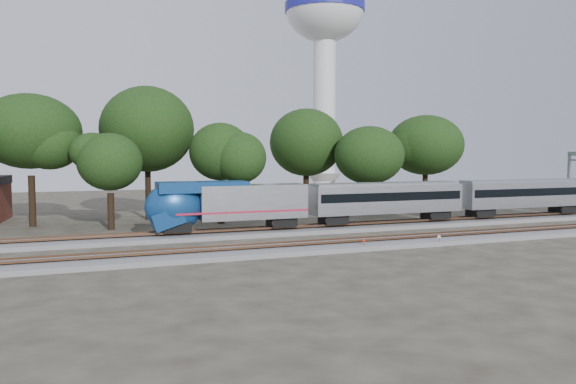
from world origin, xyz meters
name	(u,v)px	position (x,y,z in m)	size (l,w,h in m)	color
ground	(316,241)	(0.00, 0.00, 0.00)	(160.00, 160.00, 0.00)	#383328
track_far	(292,231)	(0.00, 6.00, 0.21)	(160.00, 5.00, 0.73)	slate
track_near	(336,246)	(0.00, -4.00, 0.21)	(160.00, 5.00, 0.73)	slate
train	(524,193)	(30.00, 6.00, 3.23)	(91.09, 3.14, 4.63)	silver
switch_stand_red	(364,243)	(1.97, -5.41, 0.56)	(0.27, 0.09, 0.87)	#512D19
switch_stand_white	(439,239)	(8.89, -6.22, 0.61)	(0.30, 0.06, 0.95)	#512D19
switch_lever	(405,245)	(5.84, -5.59, 0.15)	(0.50, 0.30, 0.30)	#512D19
water_tower	(325,32)	(24.52, 51.75, 30.91)	(15.07, 15.07, 41.72)	silver
tree_1	(30,131)	(-24.92, 20.64, 10.40)	(10.58, 10.58, 14.91)	black
tree_2	(110,162)	(-17.03, 14.90, 7.11)	(7.25, 7.25, 10.22)	black
tree_3	(147,129)	(-12.23, 22.61, 10.89)	(11.08, 11.08, 15.61)	black
tree_4	(220,152)	(-4.93, 15.89, 8.19)	(8.34, 8.34, 11.76)	black
tree_5	(306,143)	(9.95, 26.05, 9.52)	(9.69, 9.69, 13.66)	black
tree_6	(369,155)	(15.77, 18.49, 7.75)	(7.89, 7.89, 11.13)	black
tree_7	(426,145)	(29.44, 25.59, 9.23)	(9.40, 9.40, 13.25)	black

